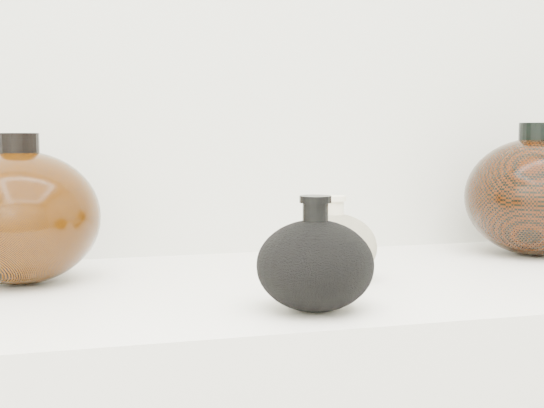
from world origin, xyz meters
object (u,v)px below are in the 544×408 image
object	(u,v)px
cream_gourd_vase	(334,246)
right_round_pot	(535,196)
left_round_pot	(21,217)
black_gourd_vase	(315,264)

from	to	relation	value
cream_gourd_vase	right_round_pot	size ratio (longest dim) A/B	0.53
left_round_pot	right_round_pot	xyz separation A→B (m)	(0.77, 0.02, 0.01)
black_gourd_vase	right_round_pot	distance (m)	0.53
black_gourd_vase	cream_gourd_vase	bearing A→B (deg)	62.88
cream_gourd_vase	left_round_pot	size ratio (longest dim) A/B	0.52
left_round_pot	right_round_pot	distance (m)	0.77
cream_gourd_vase	right_round_pot	world-z (taller)	right_round_pot
black_gourd_vase	cream_gourd_vase	world-z (taller)	black_gourd_vase
cream_gourd_vase	right_round_pot	bearing A→B (deg)	16.29
black_gourd_vase	cream_gourd_vase	distance (m)	0.18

